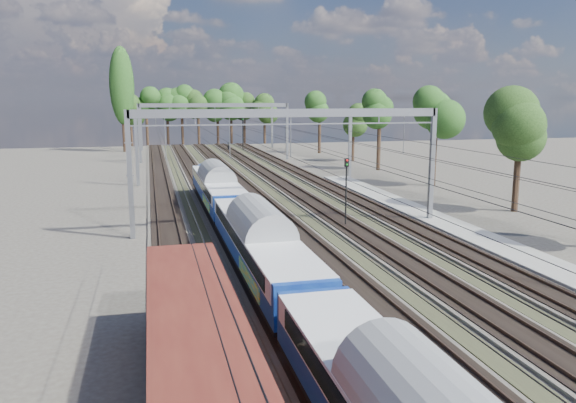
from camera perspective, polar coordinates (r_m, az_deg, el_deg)
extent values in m
cube|color=#47423A|center=(55.88, -12.54, 0.22)|extent=(3.00, 130.00, 0.15)
cube|color=black|center=(55.86, -12.55, 0.31)|extent=(2.50, 130.00, 0.06)
cube|color=#473326|center=(55.84, -13.29, 0.38)|extent=(0.08, 130.00, 0.14)
cube|color=#473326|center=(55.87, -11.81, 0.45)|extent=(0.08, 130.00, 0.14)
cube|color=#47423A|center=(56.15, -7.95, 0.42)|extent=(3.00, 130.00, 0.15)
cube|color=black|center=(56.13, -7.95, 0.51)|extent=(2.50, 130.00, 0.06)
cube|color=#473326|center=(56.05, -8.69, 0.58)|extent=(0.08, 130.00, 0.14)
cube|color=#473326|center=(56.19, -7.23, 0.64)|extent=(0.08, 130.00, 0.14)
cube|color=#47423A|center=(56.77, -3.43, 0.61)|extent=(3.00, 130.00, 0.15)
cube|color=black|center=(56.76, -3.43, 0.70)|extent=(2.50, 130.00, 0.06)
cube|color=#473326|center=(56.62, -4.15, 0.77)|extent=(0.08, 130.00, 0.14)
cube|color=#473326|center=(56.87, -2.72, 0.83)|extent=(0.08, 130.00, 0.14)
cube|color=#47423A|center=(57.74, 0.96, 0.79)|extent=(3.00, 130.00, 0.15)
cube|color=black|center=(57.73, 0.96, 0.89)|extent=(2.50, 130.00, 0.06)
cube|color=#473326|center=(57.53, 0.27, 0.96)|extent=(0.08, 130.00, 0.14)
cube|color=#473326|center=(57.90, 1.65, 1.01)|extent=(0.08, 130.00, 0.14)
cube|color=#47423A|center=(59.04, 5.19, 0.97)|extent=(3.00, 130.00, 0.15)
cube|color=black|center=(59.03, 5.19, 1.06)|extent=(2.50, 130.00, 0.06)
cube|color=#473326|center=(58.78, 4.53, 1.13)|extent=(0.08, 130.00, 0.14)
cube|color=#473326|center=(59.25, 5.85, 1.18)|extent=(0.08, 130.00, 0.14)
cube|color=#322D20|center=(55.98, -10.24, 0.27)|extent=(1.10, 130.00, 0.05)
cube|color=#322D20|center=(56.43, -5.68, 0.46)|extent=(1.10, 130.00, 0.05)
cube|color=#322D20|center=(57.23, -1.22, 0.65)|extent=(1.10, 130.00, 0.05)
cube|color=#322D20|center=(58.36, 3.10, 0.83)|extent=(1.10, 130.00, 0.05)
cube|color=gray|center=(38.50, 21.80, -4.77)|extent=(3.00, 70.00, 0.30)
cube|color=gray|center=(40.39, -15.77, 2.57)|extent=(0.35, 0.35, 9.00)
cube|color=gray|center=(45.78, 14.40, 3.52)|extent=(0.35, 0.35, 9.00)
cube|color=gray|center=(41.29, 0.28, 8.98)|extent=(23.00, 0.35, 0.60)
cube|color=gray|center=(88.19, -14.87, 6.69)|extent=(0.35, 0.35, 9.00)
cube|color=gray|center=(90.79, -0.10, 7.13)|extent=(0.35, 0.35, 9.00)
cube|color=gray|center=(88.61, -7.44, 9.68)|extent=(23.00, 0.35, 0.60)
cube|color=gray|center=(65.27, -15.13, 5.25)|extent=(0.35, 0.35, 8.50)
cube|color=gray|center=(110.17, -14.71, 7.25)|extent=(0.35, 0.35, 8.50)
cube|color=gray|center=(69.49, 6.31, 5.84)|extent=(0.35, 0.35, 8.50)
cube|color=gray|center=(112.72, -1.64, 7.65)|extent=(0.35, 0.35, 8.50)
cylinder|color=black|center=(55.20, -12.77, 5.77)|extent=(0.03, 130.00, 0.03)
cylinder|color=black|center=(55.13, -12.81, 6.91)|extent=(0.03, 130.00, 0.03)
cylinder|color=black|center=(55.47, -8.09, 5.94)|extent=(0.03, 130.00, 0.03)
cylinder|color=black|center=(55.40, -8.12, 7.08)|extent=(0.03, 130.00, 0.03)
cylinder|color=black|center=(56.10, -3.49, 6.08)|extent=(0.03, 130.00, 0.03)
cylinder|color=black|center=(56.03, -3.51, 7.20)|extent=(0.03, 130.00, 0.03)
cylinder|color=black|center=(57.09, 0.98, 6.17)|extent=(0.03, 130.00, 0.03)
cylinder|color=black|center=(57.01, 0.98, 7.27)|extent=(0.03, 130.00, 0.03)
cylinder|color=black|center=(58.40, 5.28, 6.22)|extent=(0.03, 130.00, 0.03)
cylinder|color=black|center=(58.33, 5.29, 7.30)|extent=(0.03, 130.00, 0.03)
cylinder|color=black|center=(120.96, -15.62, 6.76)|extent=(0.56, 0.56, 5.56)
sphere|color=#1A3513|center=(120.79, -15.73, 8.87)|extent=(4.83, 4.83, 4.83)
cylinder|color=black|center=(123.34, -14.29, 7.33)|extent=(0.56, 0.56, 7.45)
sphere|color=#1A3513|center=(123.19, -14.42, 10.10)|extent=(4.65, 4.65, 4.65)
cylinder|color=black|center=(121.00, -12.60, 6.89)|extent=(0.56, 0.56, 5.53)
sphere|color=#1A3513|center=(120.83, -12.69, 8.98)|extent=(4.45, 4.45, 4.45)
cylinder|color=black|center=(123.73, -10.96, 7.25)|extent=(0.56, 0.56, 6.49)
sphere|color=#1A3513|center=(123.57, -11.05, 9.65)|extent=(4.46, 4.46, 4.46)
cylinder|color=black|center=(122.30, -8.71, 7.49)|extent=(0.56, 0.56, 7.38)
sphere|color=#1A3513|center=(122.15, -8.79, 10.25)|extent=(4.01, 4.01, 4.01)
cylinder|color=black|center=(121.82, -7.20, 7.50)|extent=(0.56, 0.56, 7.33)
sphere|color=#1A3513|center=(121.67, -7.26, 10.26)|extent=(4.89, 4.89, 4.89)
cylinder|color=black|center=(125.17, -6.08, 7.22)|extent=(0.56, 0.56, 5.65)
sphere|color=#1A3513|center=(125.00, -6.12, 9.29)|extent=(4.48, 4.48, 4.48)
cylinder|color=black|center=(125.21, -3.78, 7.46)|extent=(0.56, 0.56, 6.52)
sphere|color=#1A3513|center=(125.05, -3.81, 9.84)|extent=(4.88, 4.88, 4.88)
cylinder|color=black|center=(125.57, -2.30, 7.31)|extent=(0.56, 0.56, 5.78)
sphere|color=#1A3513|center=(125.40, -2.32, 9.42)|extent=(4.50, 4.50, 4.50)
cylinder|color=black|center=(54.07, 21.70, 2.61)|extent=(0.56, 0.56, 6.16)
sphere|color=#1A3513|center=(53.68, 22.06, 7.82)|extent=(4.37, 4.37, 4.37)
cylinder|color=black|center=(66.04, 14.18, 4.34)|extent=(0.56, 0.56, 6.18)
sphere|color=#1A3513|center=(65.72, 14.37, 8.63)|extent=(3.76, 3.76, 3.76)
cylinder|color=black|center=(75.32, 10.10, 4.92)|extent=(0.56, 0.56, 5.42)
sphere|color=#1A3513|center=(75.04, 10.21, 8.22)|extent=(4.84, 4.84, 4.84)
cylinder|color=black|center=(91.70, 6.10, 6.22)|extent=(0.56, 0.56, 6.18)
sphere|color=#1A3513|center=(91.47, 6.16, 9.31)|extent=(3.66, 3.66, 3.66)
cylinder|color=black|center=(102.46, 3.32, 6.71)|extent=(0.56, 0.56, 6.22)
sphere|color=#1A3513|center=(102.26, 3.35, 9.50)|extent=(3.96, 3.96, 3.96)
cylinder|color=black|center=(108.13, -16.42, 9.10)|extent=(0.70, 0.70, 16.00)
ellipsoid|color=#234E1A|center=(108.14, -16.53, 11.22)|extent=(4.40, 4.40, 14.08)
cube|color=black|center=(19.25, 5.04, -18.25)|extent=(1.92, 2.88, 0.77)
cube|color=black|center=(24.78, 0.19, -11.42)|extent=(1.92, 2.88, 0.77)
cube|color=black|center=(37.36, -4.85, -3.89)|extent=(1.92, 2.88, 0.77)
cube|color=navy|center=(30.58, -2.89, -4.32)|extent=(2.69, 19.23, 1.83)
cube|color=silver|center=(30.46, -2.89, -3.45)|extent=(2.77, 18.46, 0.91)
cube|color=black|center=(30.75, -0.34, -3.30)|extent=(0.04, 16.34, 0.67)
cube|color=yellow|center=(26.74, -1.13, -7.57)|extent=(2.79, 5.38, 0.67)
cylinder|color=#939699|center=(30.36, -2.90, -2.65)|extent=(2.73, 19.23, 2.73)
cube|color=black|center=(43.50, -6.17, -1.86)|extent=(1.92, 2.88, 0.77)
cube|color=black|center=(56.63, -8.02, 0.97)|extent=(1.92, 2.88, 0.77)
cube|color=navy|center=(49.80, -7.26, 1.37)|extent=(2.69, 19.23, 1.83)
cube|color=silver|center=(49.72, -7.27, 1.91)|extent=(2.77, 18.46, 0.91)
cube|color=black|center=(49.90, -5.68, 1.98)|extent=(0.04, 16.34, 0.67)
cube|color=yellow|center=(45.74, -6.62, -0.04)|extent=(2.79, 5.38, 0.67)
cylinder|color=#939699|center=(49.66, -7.28, 2.41)|extent=(2.73, 19.23, 2.73)
cube|color=black|center=(23.61, -10.36, -12.88)|extent=(1.91, 2.48, 0.67)
cube|color=black|center=(19.20, -9.46, -17.16)|extent=(2.58, 13.38, 0.19)
cube|color=#4D1914|center=(18.62, -9.59, -13.51)|extent=(2.58, 13.38, 2.48)
cube|color=#4D1914|center=(18.14, -9.72, -9.78)|extent=(2.77, 13.38, 0.11)
imported|color=black|center=(106.88, -6.07, 5.59)|extent=(0.51, 0.66, 1.60)
cylinder|color=black|center=(43.05, 5.91, 0.45)|extent=(0.13, 0.13, 4.65)
cube|color=black|center=(42.67, 5.97, 3.96)|extent=(0.35, 0.25, 0.65)
sphere|color=red|center=(42.54, 6.03, 4.19)|extent=(0.15, 0.15, 0.15)
sphere|color=#0C9919|center=(42.58, 6.02, 3.76)|extent=(0.15, 0.15, 0.15)
cylinder|color=black|center=(106.57, -4.61, 6.69)|extent=(0.16, 0.16, 5.65)
cube|color=black|center=(106.41, -4.63, 8.42)|extent=(0.45, 0.34, 0.79)
sphere|color=red|center=(106.26, -4.62, 8.54)|extent=(0.18, 0.18, 0.18)
sphere|color=#0C9919|center=(106.27, -4.62, 8.32)|extent=(0.18, 0.18, 0.18)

